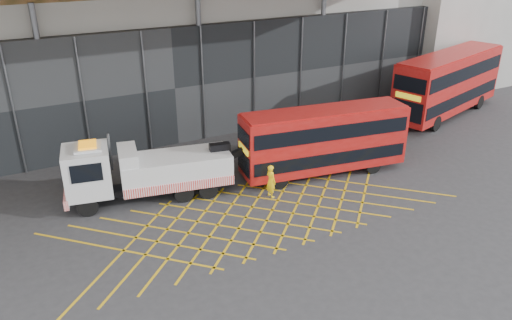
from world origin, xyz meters
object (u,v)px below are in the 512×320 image
bus_second (449,81)px  worker (271,181)px  bus_towed (324,139)px  recovery_truck (144,171)px

bus_second → worker: size_ratio=6.55×
bus_towed → recovery_truck: bearing=178.1°
bus_towed → worker: size_ratio=5.37×
recovery_truck → worker: (6.25, -3.11, -0.74)m
recovery_truck → bus_second: bearing=16.0°
recovery_truck → worker: size_ratio=5.50×
worker → bus_towed: bearing=-82.3°
recovery_truck → bus_towed: bearing=0.0°
bus_towed → bus_second: size_ratio=0.82×
recovery_truck → worker: bearing=-15.9°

